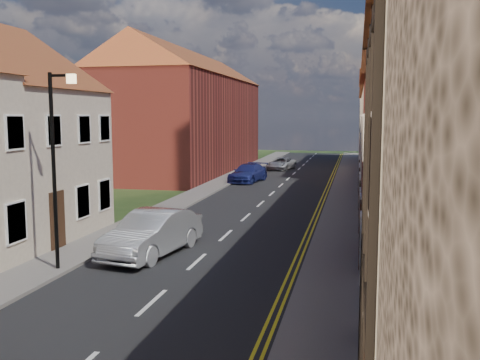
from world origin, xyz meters
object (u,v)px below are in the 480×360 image
object	(u,v)px
car_mid	(152,233)
car_far	(248,173)
car_distant	(281,164)
lamppost	(56,159)

from	to	relation	value
car_mid	car_far	size ratio (longest dim) A/B	1.04
car_far	car_distant	world-z (taller)	car_far
lamppost	car_far	world-z (taller)	lamppost
car_far	car_distant	xyz separation A→B (m)	(1.14, 9.32, -0.10)
lamppost	car_distant	size ratio (longest dim) A/B	1.51
car_mid	lamppost	bearing A→B (deg)	-119.64
lamppost	car_mid	bearing A→B (deg)	51.27
lamppost	car_distant	world-z (taller)	lamppost
lamppost	car_far	size ratio (longest dim) A/B	1.33
lamppost	car_mid	size ratio (longest dim) A/B	1.27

